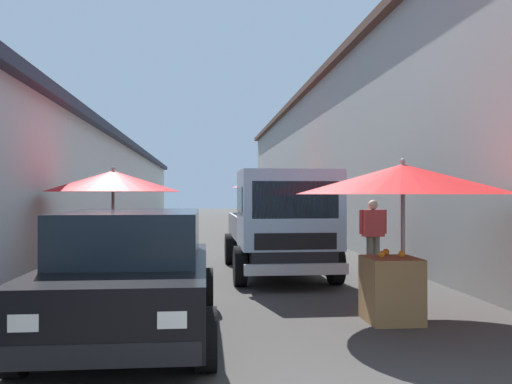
# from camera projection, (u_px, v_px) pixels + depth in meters

# --- Properties ---
(ground) EXTENTS (90.00, 90.00, 0.00)m
(ground) POSITION_uv_depth(u_px,v_px,m) (226.00, 252.00, 15.37)
(ground) COLOR #3D3A38
(building_right_concrete) EXTENTS (49.80, 7.50, 6.09)m
(building_right_concrete) POSITION_uv_depth(u_px,v_px,m) (433.00, 153.00, 18.32)
(building_right_concrete) COLOR gray
(building_right_concrete) RESTS_ON ground
(fruit_stall_near_right) EXTENTS (2.52, 2.52, 2.17)m
(fruit_stall_near_right) POSITION_uv_depth(u_px,v_px,m) (113.00, 194.00, 10.11)
(fruit_stall_near_right) COLOR #9E9EA3
(fruit_stall_near_right) RESTS_ON ground
(fruit_stall_mid_lane) EXTENTS (2.82, 2.82, 2.12)m
(fruit_stall_mid_lane) POSITION_uv_depth(u_px,v_px,m) (402.00, 191.00, 7.05)
(fruit_stall_mid_lane) COLOR #9E9EA3
(fruit_stall_mid_lane) RESTS_ON ground
(fruit_stall_far_right) EXTENTS (2.76, 2.76, 2.40)m
(fruit_stall_far_right) POSITION_uv_depth(u_px,v_px,m) (268.00, 187.00, 20.35)
(fruit_stall_far_right) COLOR #9E9EA3
(fruit_stall_far_right) RESTS_ON ground
(hatchback_car) EXTENTS (3.92, 1.94, 1.45)m
(hatchback_car) POSITION_uv_depth(u_px,v_px,m) (132.00, 272.00, 6.29)
(hatchback_car) COLOR black
(hatchback_car) RESTS_ON ground
(delivery_truck) EXTENTS (4.94, 2.01, 2.08)m
(delivery_truck) POSITION_uv_depth(u_px,v_px,m) (282.00, 226.00, 10.43)
(delivery_truck) COLOR black
(delivery_truck) RESTS_ON ground
(vendor_by_crates) EXTENTS (0.25, 0.62, 1.53)m
(vendor_by_crates) POSITION_uv_depth(u_px,v_px,m) (373.00, 231.00, 11.34)
(vendor_by_crates) COLOR #665B4C
(vendor_by_crates) RESTS_ON ground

